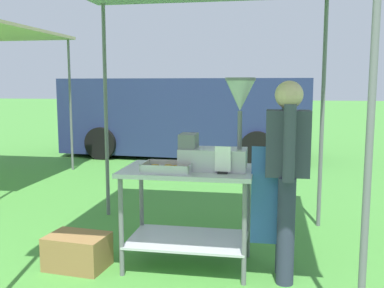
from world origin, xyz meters
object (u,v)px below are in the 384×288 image
(donut_tray, at_px, (168,168))
(van_navy, at_px, (188,116))
(menu_sign, at_px, (223,162))
(donut_fryer, at_px, (220,137))
(vendor, at_px, (286,170))
(donut_cart, at_px, (188,196))
(supply_crate, at_px, (77,251))

(donut_tray, height_order, van_navy, van_navy)
(donut_tray, bearing_deg, menu_sign, -3.40)
(donut_tray, distance_m, donut_fryer, 0.50)
(donut_tray, relative_size, van_navy, 0.08)
(donut_fryer, height_order, vendor, donut_fryer)
(donut_cart, xyz_separation_m, vendor, (0.82, -0.11, 0.28))
(donut_tray, xyz_separation_m, menu_sign, (0.46, -0.03, 0.07))
(donut_cart, relative_size, van_navy, 0.21)
(donut_tray, distance_m, van_navy, 6.21)
(donut_fryer, height_order, supply_crate, donut_fryer)
(donut_fryer, distance_m, menu_sign, 0.25)
(donut_tray, height_order, donut_fryer, donut_fryer)
(donut_tray, xyz_separation_m, supply_crate, (-0.79, -0.07, -0.74))
(donut_tray, height_order, menu_sign, menu_sign)
(donut_fryer, xyz_separation_m, van_navy, (-1.38, 6.00, -0.27))
(donut_fryer, relative_size, menu_sign, 3.48)
(donut_cart, xyz_separation_m, supply_crate, (-0.94, -0.21, -0.48))
(donut_tray, bearing_deg, vendor, 1.37)
(donut_cart, xyz_separation_m, donut_tray, (-0.14, -0.14, 0.26))
(vendor, xyz_separation_m, supply_crate, (-1.75, -0.10, -0.76))
(donut_cart, relative_size, vendor, 0.69)
(donut_tray, relative_size, menu_sign, 1.86)
(vendor, bearing_deg, donut_fryer, 168.71)
(donut_cart, xyz_separation_m, van_navy, (-1.11, 6.00, 0.25))
(donut_cart, xyz_separation_m, donut_fryer, (0.27, -0.00, 0.52))
(donut_tray, bearing_deg, donut_fryer, 17.65)
(van_navy, bearing_deg, donut_tray, -81.01)
(menu_sign, relative_size, vendor, 0.14)
(donut_cart, distance_m, van_navy, 6.10)
(supply_crate, distance_m, van_navy, 6.25)
(supply_crate, bearing_deg, vendor, 3.18)
(donut_tray, xyz_separation_m, vendor, (0.96, 0.02, 0.01))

